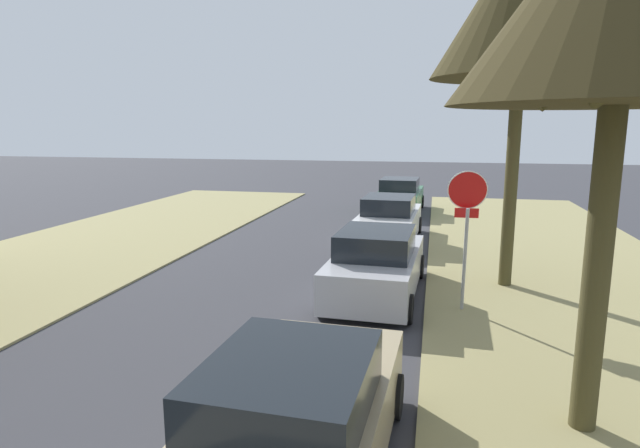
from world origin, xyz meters
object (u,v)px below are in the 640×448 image
at_px(stop_sign_far, 467,211).
at_px(parked_sedan_tan, 295,427).
at_px(parked_sedan_silver, 377,265).
at_px(parked_sedan_green, 400,197).
at_px(street_tree_right_mid_b, 523,2).
at_px(parked_sedan_white, 389,220).

height_order(stop_sign_far, parked_sedan_tan, stop_sign_far).
bearing_deg(parked_sedan_silver, parked_sedan_green, 91.34).
bearing_deg(stop_sign_far, street_tree_right_mid_b, 61.90).
bearing_deg(parked_sedan_tan, parked_sedan_white, 90.48).
xyz_separation_m(parked_sedan_silver, parked_sedan_green, (-0.29, 12.16, 0.00)).
distance_m(parked_sedan_tan, parked_sedan_silver, 6.82).
distance_m(parked_sedan_silver, parked_sedan_white, 5.91).
distance_m(parked_sedan_tan, parked_sedan_white, 12.72).
xyz_separation_m(parked_sedan_white, parked_sedan_green, (-0.06, 6.26, 0.00)).
height_order(parked_sedan_tan, parked_sedan_silver, same).
relative_size(parked_sedan_tan, parked_sedan_white, 1.00).
xyz_separation_m(stop_sign_far, street_tree_right_mid_b, (1.11, 2.07, 4.42)).
relative_size(stop_sign_far, parked_sedan_silver, 0.66).
xyz_separation_m(parked_sedan_silver, parked_sedan_white, (-0.22, 5.90, 0.00)).
distance_m(parked_sedan_tan, parked_sedan_green, 18.98).
relative_size(stop_sign_far, parked_sedan_green, 0.66).
relative_size(street_tree_right_mid_b, parked_sedan_tan, 1.85).
height_order(stop_sign_far, parked_sedan_green, stop_sign_far).
bearing_deg(parked_sedan_tan, parked_sedan_green, 90.50).
distance_m(parked_sedan_white, parked_sedan_green, 6.26).
bearing_deg(parked_sedan_tan, street_tree_right_mid_b, 69.10).
height_order(street_tree_right_mid_b, parked_sedan_green, street_tree_right_mid_b).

